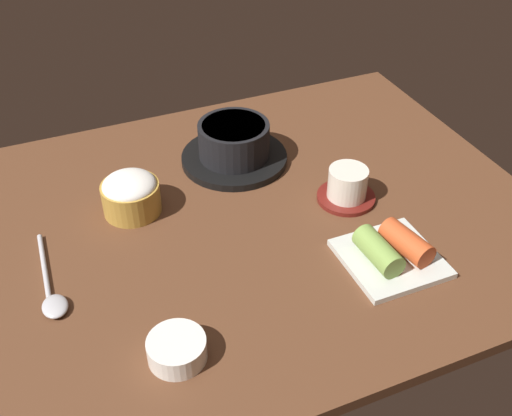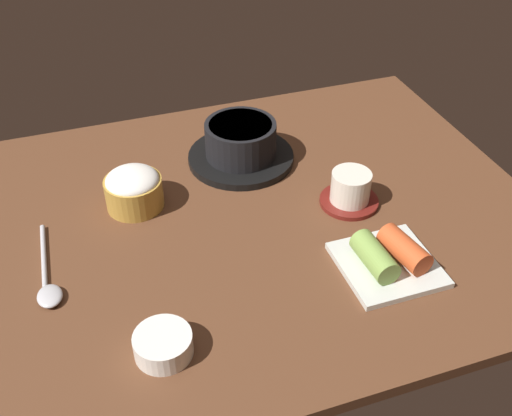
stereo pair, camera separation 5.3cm
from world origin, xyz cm
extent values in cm
cube|color=#56331E|center=(0.00, 0.00, 1.00)|extent=(100.00, 76.00, 2.00)
cylinder|color=black|center=(5.27, 16.18, 2.69)|extent=(19.71, 19.71, 1.37)
cylinder|color=black|center=(5.27, 16.18, 6.62)|extent=(13.11, 13.11, 6.50)
cylinder|color=#D15619|center=(5.27, 16.18, 9.57)|extent=(11.54, 11.54, 0.60)
cylinder|color=#B78C38|center=(-15.90, 8.93, 4.64)|extent=(9.67, 9.67, 5.29)
ellipsoid|color=white|center=(-15.90, 8.93, 7.29)|extent=(8.90, 8.90, 3.39)
cylinder|color=maroon|center=(18.72, -2.28, 2.40)|extent=(10.06, 10.06, 0.80)
cylinder|color=silver|center=(18.72, -2.28, 5.46)|extent=(6.71, 6.71, 5.31)
cylinder|color=#C6D18C|center=(18.72, -2.28, 7.81)|extent=(5.71, 5.71, 0.40)
cube|color=silver|center=(17.29, -18.51, 2.50)|extent=(14.17, 14.17, 1.00)
cylinder|color=#7A9E47|center=(14.81, -18.51, 4.93)|extent=(4.23, 8.66, 3.85)
cylinder|color=#C64C23|center=(19.77, -18.51, 4.93)|extent=(5.38, 9.07, 3.85)
cylinder|color=white|center=(-18.04, -23.36, 3.61)|extent=(7.74, 7.74, 3.21)
cylinder|color=#386B2D|center=(-18.04, -23.36, 4.91)|extent=(6.35, 6.35, 0.50)
cylinder|color=#B7B7BC|center=(-31.69, -0.54, 2.40)|extent=(1.46, 16.61, 0.80)
ellipsoid|color=#B7B7BC|center=(-31.36, -8.83, 2.72)|extent=(3.60, 4.68, 1.26)
camera|label=1|loc=(-28.37, -73.98, 66.85)|focal=43.25mm
camera|label=2|loc=(-23.40, -75.88, 66.85)|focal=43.25mm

